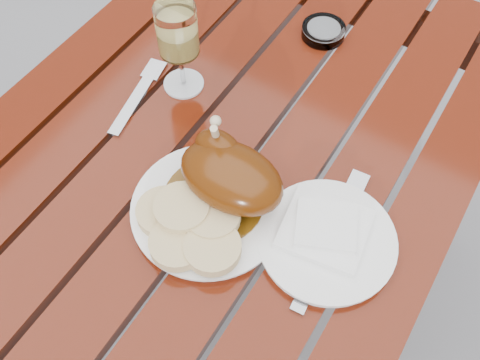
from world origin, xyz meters
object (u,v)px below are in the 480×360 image
at_px(wine_glass, 179,49).
at_px(side_plate, 327,241).
at_px(table, 225,243).
at_px(dinner_plate, 209,209).
at_px(ashtray, 323,31).

relative_size(wine_glass, side_plate, 0.83).
relative_size(table, wine_glass, 6.87).
height_order(dinner_plate, side_plate, side_plate).
bearing_deg(dinner_plate, ashtray, 94.09).
bearing_deg(table, ashtray, 85.96).
relative_size(table, side_plate, 5.70).
relative_size(dinner_plate, ashtray, 2.83).
distance_m(wine_glass, ashtray, 0.31).
height_order(table, side_plate, side_plate).
height_order(table, wine_glass, wine_glass).
xyz_separation_m(side_plate, ashtray, (-0.21, 0.40, 0.00)).
height_order(dinner_plate, wine_glass, wine_glass).
bearing_deg(side_plate, wine_glass, 157.85).
relative_size(table, dinner_plate, 4.92).
distance_m(dinner_plate, ashtray, 0.45).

